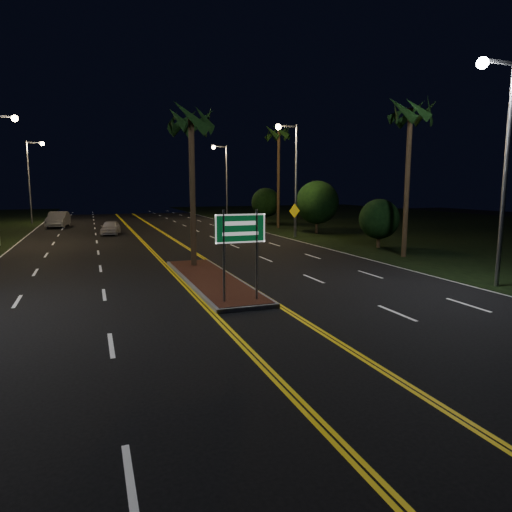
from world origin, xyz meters
name	(u,v)px	position (x,y,z in m)	size (l,w,h in m)	color
ground	(270,327)	(0.00, 0.00, 0.00)	(120.00, 120.00, 0.00)	black
grass_right	(451,227)	(30.00, 25.00, 0.00)	(40.00, 110.00, 0.01)	black
median_island	(211,280)	(0.00, 7.00, 0.08)	(2.25, 10.25, 0.17)	gray
highway_sign	(240,237)	(0.00, 2.80, 2.40)	(1.80, 0.08, 3.20)	gray
streetlight_left_far	(32,172)	(-10.61, 44.00, 5.66)	(1.91, 0.44, 9.00)	gray
streetlight_right_near	(500,148)	(10.61, 2.00, 5.66)	(1.91, 0.44, 9.00)	gray
streetlight_right_mid	(292,167)	(10.61, 22.00, 5.66)	(1.91, 0.44, 9.00)	gray
streetlight_right_far	(224,174)	(10.61, 42.00, 5.66)	(1.91, 0.44, 9.00)	gray
palm_median	(191,121)	(0.00, 10.50, 7.28)	(2.40, 2.40, 8.30)	#382819
palm_right_near	(411,113)	(12.50, 10.00, 8.21)	(2.40, 2.40, 9.30)	#382819
palm_right_far	(279,134)	(12.80, 30.00, 9.14)	(2.40, 2.40, 10.30)	#382819
shrub_near	(379,219)	(13.50, 14.00, 1.95)	(2.70, 2.70, 3.30)	#382819
shrub_mid	(317,202)	(14.00, 24.00, 2.73)	(3.78, 3.78, 4.62)	#382819
shrub_far	(266,202)	(13.80, 36.00, 2.34)	(3.24, 3.24, 3.96)	#382819
car_near	(110,226)	(-3.27, 29.19, 0.71)	(1.83, 4.27, 1.42)	silver
car_far	(58,218)	(-7.95, 38.46, 0.92)	(2.37, 5.52, 1.84)	#AEB2B8
warning_sign	(294,215)	(10.80, 21.79, 1.79)	(1.09, 0.39, 2.73)	gray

